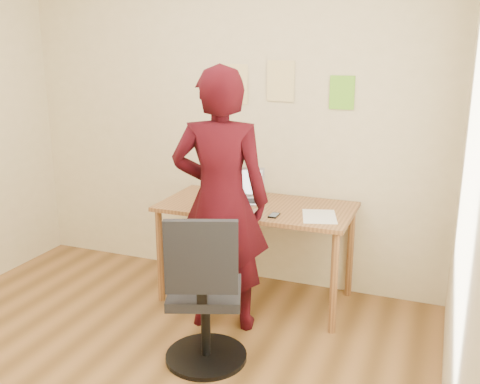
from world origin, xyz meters
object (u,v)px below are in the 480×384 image
at_px(desk, 256,216).
at_px(laptop, 243,194).
at_px(office_chair, 204,302).
at_px(person, 221,201).
at_px(phone, 274,215).

height_order(desk, laptop, laptop).
relative_size(office_chair, person, 0.55).
relative_size(phone, office_chair, 0.12).
bearing_deg(phone, desk, 134.09).
height_order(desk, office_chair, office_chair).
xyz_separation_m(desk, laptop, (-0.13, 0.07, 0.14)).
height_order(desk, phone, phone).
xyz_separation_m(office_chair, person, (-0.11, 0.50, 0.47)).
bearing_deg(desk, laptop, 152.21).
bearing_deg(office_chair, person, 81.68).
distance_m(phone, person, 0.40).
bearing_deg(desk, person, -101.15).
xyz_separation_m(desk, phone, (0.20, -0.21, 0.09)).
relative_size(desk, phone, 12.37).
bearing_deg(office_chair, laptop, 77.85).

